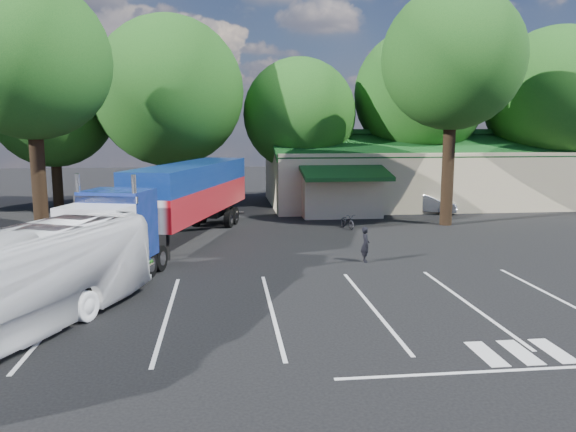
{
  "coord_description": "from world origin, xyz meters",
  "views": [
    {
      "loc": [
        -1.39,
        -22.78,
        5.64
      ],
      "look_at": [
        1.22,
        0.2,
        2.0
      ],
      "focal_mm": 35.0,
      "sensor_mm": 36.0,
      "label": 1
    }
  ],
  "objects": [
    {
      "name": "ground",
      "position": [
        0.0,
        0.0,
        0.0
      ],
      "size": [
        120.0,
        120.0,
        0.0
      ],
      "primitive_type": "plane",
      "color": "black",
      "rests_on": "ground"
    },
    {
      "name": "event_hall",
      "position": [
        13.74,
        17.81,
        2.21
      ],
      "size": [
        24.2,
        14.12,
        5.55
      ],
      "color": "tan",
      "rests_on": "ground"
    },
    {
      "name": "tree_row_b",
      "position": [
        -13.0,
        17.8,
        7.13
      ],
      "size": [
        8.4,
        8.4,
        11.35
      ],
      "color": "black",
      "rests_on": "ground"
    },
    {
      "name": "tree_row_c",
      "position": [
        -5.0,
        16.2,
        8.04
      ],
      "size": [
        10.0,
        10.0,
        13.05
      ],
      "color": "black",
      "rests_on": "ground"
    },
    {
      "name": "tree_row_d",
      "position": [
        4.0,
        17.5,
        6.58
      ],
      "size": [
        8.0,
        8.0,
        10.6
      ],
      "color": "black",
      "rests_on": "ground"
    },
    {
      "name": "tree_row_e",
      "position": [
        13.0,
        18.0,
        8.09
      ],
      "size": [
        9.6,
        9.6,
        12.9
      ],
      "color": "black",
      "rests_on": "ground"
    },
    {
      "name": "tree_row_f",
      "position": [
        23.0,
        16.8,
        7.79
      ],
      "size": [
        10.4,
        10.4,
        13.0
      ],
      "color": "black",
      "rests_on": "ground"
    },
    {
      "name": "tree_near_left",
      "position": [
        -10.5,
        6.0,
        8.81
      ],
      "size": [
        7.6,
        7.6,
        12.65
      ],
      "color": "black",
      "rests_on": "ground"
    },
    {
      "name": "tree_near_right",
      "position": [
        11.5,
        8.5,
        9.46
      ],
      "size": [
        8.0,
        8.0,
        13.5
      ],
      "color": "black",
      "rests_on": "ground"
    },
    {
      "name": "semi_truck",
      "position": [
        -3.76,
        3.81,
        2.28
      ],
      "size": [
        7.71,
        19.07,
        4.02
      ],
      "rotation": [
        0.0,
        0.0,
        -0.29
      ],
      "color": "black",
      "rests_on": "ground"
    },
    {
      "name": "woman",
      "position": [
        4.5,
        0.0,
        0.75
      ],
      "size": [
        0.39,
        0.57,
        1.5
      ],
      "primitive_type": "imported",
      "rotation": [
        0.0,
        0.0,
        1.51
      ],
      "color": "black",
      "rests_on": "ground"
    },
    {
      "name": "bicycle",
      "position": [
        5.5,
        8.0,
        0.41
      ],
      "size": [
        0.91,
        1.65,
        0.82
      ],
      "primitive_type": "imported",
      "rotation": [
        0.0,
        0.0,
        0.25
      ],
      "color": "black",
      "rests_on": "ground"
    },
    {
      "name": "silver_sedan",
      "position": [
        12.0,
        13.03,
        0.65
      ],
      "size": [
        4.15,
        2.85,
        1.29
      ],
      "primitive_type": "imported",
      "rotation": [
        0.0,
        0.0,
        1.15
      ],
      "color": "#ACAEB3",
      "rests_on": "ground"
    }
  ]
}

